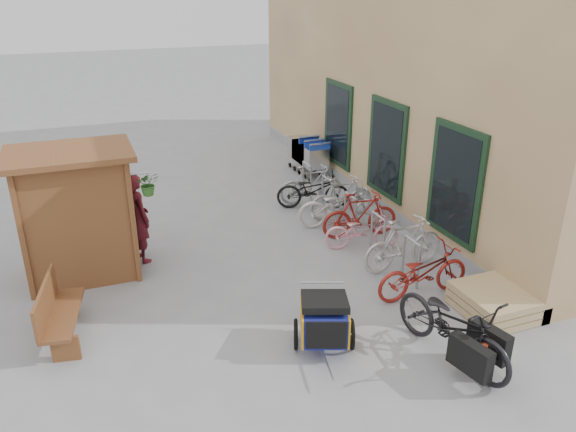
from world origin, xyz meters
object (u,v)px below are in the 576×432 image
object	(u,v)px
bench	(57,312)
bike_6	(313,190)
cargo_bike	(454,327)
bike_7	(311,184)
bike_2	(362,231)
pallet_stack	(493,302)
shopping_carts	(308,152)
child_trailer	(324,319)
bike_4	(340,206)
person_kiosk	(138,218)
bike_5	(341,197)
bike_3	(360,215)
bike_0	(423,272)
bike_1	(404,244)
kiosk	(70,198)

from	to	relation	value
bench	bike_6	world-z (taller)	bench
cargo_bike	bike_7	distance (m)	6.48
bike_2	bike_6	distance (m)	2.40
pallet_stack	shopping_carts	xyz separation A→B (m)	(-0.00, 7.81, 0.44)
child_trailer	bike_4	world-z (taller)	bike_4
shopping_carts	bike_4	distance (m)	3.76
person_kiosk	bike_2	world-z (taller)	person_kiosk
bike_6	bike_2	bearing A→B (deg)	-159.13
child_trailer	bike_2	bearing A→B (deg)	73.71
bike_6	child_trailer	bearing A→B (deg)	178.08
child_trailer	bike_5	world-z (taller)	bike_5
bench	bike_4	size ratio (longest dim) A/B	0.83
pallet_stack	bike_3	bearing A→B (deg)	100.11
bench	bike_5	distance (m)	6.76
person_kiosk	bike_3	size ratio (longest dim) A/B	1.06
bike_2	bike_5	world-z (taller)	bike_5
child_trailer	cargo_bike	distance (m)	1.86
bench	shopping_carts	distance (m)	8.96
shopping_carts	bike_2	bearing A→B (deg)	-100.03
bike_0	bike_4	world-z (taller)	bike_4
bike_2	bike_6	world-z (taller)	bike_6
bike_0	bike_3	size ratio (longest dim) A/B	1.06
bench	bike_7	bearing A→B (deg)	43.17
child_trailer	bike_2	distance (m)	3.51
child_trailer	person_kiosk	xyz separation A→B (m)	(-2.15, 3.91, 0.39)
bike_3	bike_6	xyz separation A→B (m)	(-0.27, 1.87, -0.04)
bike_1	bike_6	distance (m)	3.48
cargo_bike	bike_6	distance (m)	6.14
cargo_bike	bike_2	world-z (taller)	cargo_bike
bench	bike_6	bearing A→B (deg)	41.25
shopping_carts	bike_3	world-z (taller)	shopping_carts
shopping_carts	bike_0	xyz separation A→B (m)	(-0.77, -6.89, -0.19)
bike_0	bike_3	distance (m)	2.59
bike_3	bike_7	world-z (taller)	bike_3
shopping_carts	bike_7	world-z (taller)	shopping_carts
bench	bike_3	world-z (taller)	bike_3
bike_6	bike_7	bearing A→B (deg)	4.07
kiosk	bike_5	distance (m)	5.90
bike_3	kiosk	bearing A→B (deg)	92.78
bench	child_trailer	size ratio (longest dim) A/B	1.01
person_kiosk	bike_3	world-z (taller)	person_kiosk
bike_5	bike_6	xyz separation A→B (m)	(-0.38, 0.77, -0.03)
person_kiosk	kiosk	bearing A→B (deg)	79.93
shopping_carts	bike_4	xyz separation A→B (m)	(-0.78, -3.68, -0.16)
kiosk	bike_2	distance (m)	5.61
kiosk	pallet_stack	distance (m)	7.50
kiosk	bike_6	xyz separation A→B (m)	(5.38, 1.50, -1.09)
bike_6	pallet_stack	bearing A→B (deg)	-150.57
bike_4	bike_6	world-z (taller)	bike_4
bike_4	bike_5	xyz separation A→B (m)	(0.27, 0.47, -0.00)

